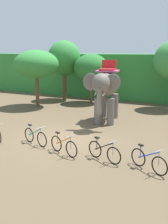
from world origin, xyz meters
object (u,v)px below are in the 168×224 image
tree_center_right (36,64)px  elephant (106,87)px  tree_far_left (91,68)px  bike_teal (35,137)px  tree_left (64,58)px  bike_orange (64,146)px  bike_blue (148,161)px  bike_black (104,152)px

tree_center_right → elephant: tree_center_right is taller
tree_far_left → bike_teal: (2.11, -10.73, -2.57)m
tree_left → bike_orange: size_ratio=3.22×
bike_blue → bike_teal: bearing=175.0°
elephant → bike_teal: elephant is taller
bike_orange → tree_left: bearing=120.3°
tree_far_left → elephant: size_ratio=0.97×
tree_left → bike_orange: tree_left is taller
bike_teal → bike_black: (3.64, -0.35, 0.00)m
tree_left → bike_black: bearing=-53.1°
bike_black → tree_left: bearing=126.9°
elephant → bike_blue: 7.26m
tree_far_left → bike_black: tree_far_left is taller
bike_orange → tree_center_right: bearing=132.0°
elephant → bike_black: (2.21, -5.64, -1.82)m
tree_left → bike_teal: size_ratio=3.18×
bike_blue → tree_left: bearing=131.9°
bike_orange → bike_blue: bearing=0.0°
elephant → bike_orange: 6.06m
bike_orange → bike_teal: bearing=165.5°
elephant → bike_orange: size_ratio=2.60×
tree_center_right → bike_teal: (5.27, -7.42, -2.93)m
tree_left → bike_teal: (4.92, -11.06, -3.30)m
tree_left → bike_black: size_ratio=3.21×
tree_left → tree_far_left: tree_left is taller
tree_left → elephant: tree_left is taller
bike_teal → bike_blue: 5.46m
tree_center_right → elephant: size_ratio=1.04×
tree_center_right → tree_left: tree_left is taller
bike_teal → bike_orange: same height
bike_orange → tree_far_left: bearing=109.4°
bike_teal → bike_blue: same height
tree_left → bike_orange: 13.76m
elephant → tree_left: bearing=137.7°
elephant → bike_black: bearing=-68.6°
bike_teal → bike_blue: (5.44, -0.47, 0.00)m
tree_center_right → bike_blue: (10.71, -7.89, -2.93)m
bike_blue → tree_center_right: bearing=143.6°
elephant → bike_orange: elephant is taller
tree_left → bike_black: 14.64m
bike_black → bike_blue: bearing=-3.9°
tree_center_right → bike_orange: 11.01m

